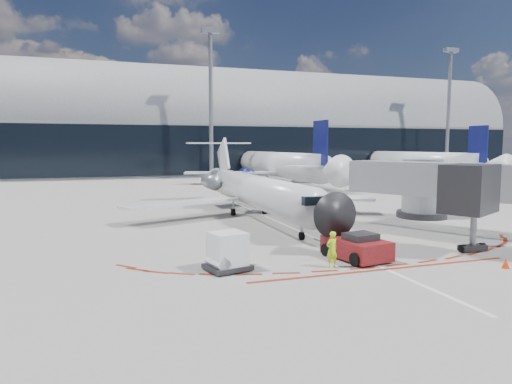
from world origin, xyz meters
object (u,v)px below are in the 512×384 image
object	(u,v)px
pushback_tug	(356,247)
ramp_worker	(332,249)
uld_container	(228,252)
regional_jet	(254,190)

from	to	relation	value
pushback_tug	ramp_worker	xyz separation A→B (m)	(-2.02, -1.10, 0.26)
uld_container	pushback_tug	bearing A→B (deg)	-13.79
ramp_worker	uld_container	size ratio (longest dim) A/B	0.77
pushback_tug	ramp_worker	distance (m)	2.32
pushback_tug	uld_container	distance (m)	6.98
regional_jet	ramp_worker	size ratio (longest dim) A/B	15.04
pushback_tug	uld_container	xyz separation A→B (m)	(-6.97, -0.05, 0.29)
pushback_tug	ramp_worker	bearing A→B (deg)	-161.20
regional_jet	ramp_worker	xyz separation A→B (m)	(-1.25, -16.09, -1.35)
ramp_worker	uld_container	bearing A→B (deg)	-24.35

